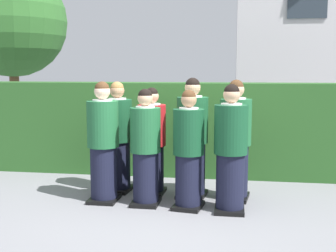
{
  "coord_description": "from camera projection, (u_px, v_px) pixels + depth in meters",
  "views": [
    {
      "loc": [
        0.9,
        -5.58,
        1.82
      ],
      "look_at": [
        0.0,
        0.27,
        1.05
      ],
      "focal_mm": 46.3,
      "sensor_mm": 36.0,
      "label": 1
    }
  ],
  "objects": [
    {
      "name": "student_in_red_blazer",
      "position": [
        152.0,
        144.0,
        6.34
      ],
      "size": [
        0.41,
        0.46,
        1.57
      ],
      "color": "black",
      "rests_on": "ground"
    },
    {
      "name": "oak_tree_left",
      "position": [
        12.0,
        22.0,
        10.87
      ],
      "size": [
        2.76,
        2.76,
        4.39
      ],
      "color": "brown",
      "rests_on": "ground"
    },
    {
      "name": "ground_plane",
      "position": [
        165.0,
        206.0,
        5.84
      ],
      "size": [
        60.0,
        60.0,
        0.0
      ],
      "primitive_type": "plane",
      "color": "slate"
    },
    {
      "name": "student_rear_row_0",
      "position": [
        118.0,
        139.0,
        6.47
      ],
      "size": [
        0.43,
        0.51,
        1.65
      ],
      "color": "black",
      "rests_on": "ground"
    },
    {
      "name": "student_front_row_3",
      "position": [
        231.0,
        152.0,
        5.53
      ],
      "size": [
        0.43,
        0.47,
        1.64
      ],
      "color": "black",
      "rests_on": "ground"
    },
    {
      "name": "student_rear_row_3",
      "position": [
        235.0,
        143.0,
        6.07
      ],
      "size": [
        0.45,
        0.56,
        1.69
      ],
      "color": "black",
      "rests_on": "ground"
    },
    {
      "name": "student_front_row_1",
      "position": [
        146.0,
        150.0,
        5.82
      ],
      "size": [
        0.41,
        0.49,
        1.57
      ],
      "color": "black",
      "rests_on": "ground"
    },
    {
      "name": "student_front_row_2",
      "position": [
        188.0,
        152.0,
        5.66
      ],
      "size": [
        0.42,
        0.52,
        1.57
      ],
      "color": "black",
      "rests_on": "ground"
    },
    {
      "name": "hedge",
      "position": [
        182.0,
        129.0,
        7.57
      ],
      "size": [
        8.65,
        0.7,
        1.6
      ],
      "color": "#285623",
      "rests_on": "ground"
    },
    {
      "name": "student_rear_row_2",
      "position": [
        192.0,
        141.0,
        6.18
      ],
      "size": [
        0.45,
        0.56,
        1.71
      ],
      "color": "black",
      "rests_on": "ground"
    },
    {
      "name": "student_front_row_0",
      "position": [
        103.0,
        145.0,
        5.96
      ],
      "size": [
        0.43,
        0.48,
        1.67
      ],
      "color": "black",
      "rests_on": "ground"
    }
  ]
}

